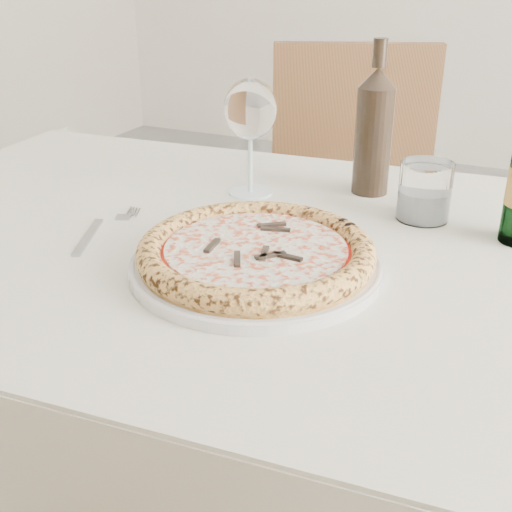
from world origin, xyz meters
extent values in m
cube|color=brown|center=(-0.07, -0.10, 0.73)|extent=(1.43, 0.89, 0.04)
cube|color=white|center=(-0.07, -0.10, 0.75)|extent=(1.50, 0.96, 0.01)
cube|color=white|center=(-0.07, 0.32, 0.64)|extent=(1.43, 0.01, 0.22)
cube|color=white|center=(-0.07, -0.52, 0.64)|extent=(1.43, 0.01, 0.22)
cylinder|color=brown|center=(-0.70, 0.23, 0.35)|extent=(0.06, 0.06, 0.71)
cube|color=brown|center=(-0.17, 0.57, 0.45)|extent=(0.55, 0.55, 0.04)
cube|color=brown|center=(-0.24, 0.75, 0.70)|extent=(0.41, 0.19, 0.46)
cylinder|color=brown|center=(-0.06, 0.81, 0.21)|extent=(0.04, 0.04, 0.43)
cylinder|color=brown|center=(0.07, 0.47, 0.21)|extent=(0.04, 0.04, 0.43)
cylinder|color=brown|center=(-0.40, 0.67, 0.21)|extent=(0.04, 0.04, 0.43)
cylinder|color=brown|center=(-0.27, 0.33, 0.21)|extent=(0.04, 0.04, 0.43)
cylinder|color=silver|center=(-0.07, -0.20, 0.76)|extent=(0.33, 0.33, 0.01)
torus|color=silver|center=(-0.07, -0.20, 0.77)|extent=(0.32, 0.32, 0.01)
cylinder|color=#C38D46|center=(-0.07, -0.20, 0.78)|extent=(0.30, 0.30, 0.01)
torus|color=#D79F4E|center=(-0.07, -0.20, 0.78)|extent=(0.31, 0.31, 0.03)
cylinder|color=#B80700|center=(-0.07, -0.20, 0.78)|extent=(0.25, 0.25, 0.00)
cylinder|color=white|center=(-0.07, -0.20, 0.79)|extent=(0.23, 0.23, 0.00)
cube|color=black|center=(-0.04, -0.20, 0.79)|extent=(0.04, 0.01, 0.00)
cube|color=black|center=(-0.04, -0.16, 0.79)|extent=(0.03, 0.04, 0.00)
cube|color=black|center=(-0.09, -0.14, 0.79)|extent=(0.02, 0.04, 0.00)
cube|color=black|center=(-0.10, -0.18, 0.79)|extent=(0.04, 0.02, 0.00)
cube|color=black|center=(-0.12, -0.22, 0.79)|extent=(0.04, 0.02, 0.00)
cube|color=black|center=(-0.09, -0.27, 0.79)|extent=(0.02, 0.04, 0.00)
cube|color=black|center=(-0.05, -0.23, 0.79)|extent=(0.03, 0.04, 0.00)
cube|color=#9CA2AD|center=(-0.34, -0.21, 0.76)|extent=(0.06, 0.12, 0.00)
cube|color=#9CA2AD|center=(-0.34, -0.13, 0.76)|extent=(0.03, 0.03, 0.00)
cylinder|color=#9CA2AD|center=(-0.34, -0.10, 0.76)|extent=(0.00, 0.03, 0.00)
cylinder|color=#9CA2AD|center=(-0.34, -0.10, 0.76)|extent=(0.00, 0.03, 0.00)
cylinder|color=#9CA2AD|center=(-0.33, -0.10, 0.76)|extent=(0.00, 0.03, 0.00)
cylinder|color=#9CA2AD|center=(-0.33, -0.10, 0.76)|extent=(0.00, 0.03, 0.00)
cylinder|color=white|center=(-0.21, 0.06, 0.76)|extent=(0.07, 0.07, 0.00)
cylinder|color=white|center=(-0.21, 0.06, 0.81)|extent=(0.01, 0.01, 0.10)
ellipsoid|color=white|center=(-0.21, 0.06, 0.90)|extent=(0.09, 0.09, 0.10)
cylinder|color=white|center=(0.08, 0.07, 0.80)|extent=(0.08, 0.08, 0.09)
cylinder|color=silver|center=(0.08, 0.07, 0.78)|extent=(0.07, 0.07, 0.04)
cylinder|color=black|center=(-0.03, 0.16, 0.84)|extent=(0.06, 0.06, 0.18)
cone|color=black|center=(-0.03, 0.16, 0.95)|extent=(0.06, 0.06, 0.03)
cylinder|color=black|center=(-0.03, 0.16, 0.99)|extent=(0.02, 0.02, 0.04)
camera|label=1|loc=(0.24, -0.87, 1.12)|focal=45.00mm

